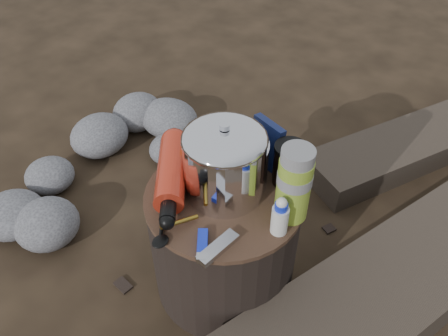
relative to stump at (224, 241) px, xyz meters
The scene contains 15 objects.
ground 0.19m from the stump, ahead, with size 60.00×60.00×0.00m, color #2F2317.
stump is the anchor object (origin of this frame).
rock_ring 0.66m from the stump, 165.60° to the left, with size 0.39×0.86×0.17m, color #5D5C62, non-canonical shape.
log_small 1.15m from the stump, 69.63° to the left, with size 0.24×1.29×0.11m, color #3A3027.
foil_windscreen 0.26m from the stump, 118.58° to the left, with size 0.22×0.22×0.13m, color silver.
camping_pot 0.29m from the stump, 119.26° to the left, with size 0.21×0.21×0.21m, color silver.
fuel_bottle 0.27m from the stump, 167.37° to the right, with size 0.08×0.32×0.08m, color red, non-canonical shape.
thermos 0.34m from the stump, 12.31° to the left, with size 0.08×0.08×0.21m, color #84A42D.
travel_mug 0.31m from the stump, 50.67° to the left, with size 0.08×0.08×0.12m, color black.
stuff_sack 0.29m from the stump, 125.70° to the left, with size 0.15×0.13×0.10m, color gold.
food_pouch 0.31m from the stump, 82.71° to the left, with size 0.10×0.02×0.13m, color navy.
lighter 0.26m from the stump, 74.39° to the right, with size 0.02×0.09×0.02m, color #152BCD.
multitool 0.27m from the stump, 61.40° to the right, with size 0.03×0.11×0.02m, color silver.
spork 0.26m from the stump, 116.38° to the right, with size 0.03×0.14×0.01m, color black, non-canonical shape.
squeeze_bottle 0.30m from the stump, ahead, with size 0.04×0.04×0.10m, color silver.
Camera 1 is at (0.46, -0.71, 1.26)m, focal length 37.56 mm.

